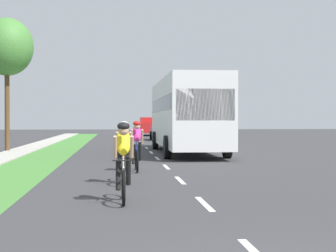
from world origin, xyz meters
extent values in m
plane|color=#38383A|center=(0.00, 20.00, 0.00)|extent=(120.00, 120.00, 0.00)
cube|color=#478438|center=(-4.71, 20.00, 0.00)|extent=(2.09, 70.00, 0.01)
cube|color=#B2ADA3|center=(-6.49, 20.00, 0.00)|extent=(1.46, 70.00, 0.10)
cube|color=white|center=(0.00, 6.00, 0.00)|extent=(0.12, 1.80, 0.01)
cube|color=white|center=(0.00, 10.00, 0.00)|extent=(0.12, 1.80, 0.01)
cube|color=white|center=(0.00, 14.00, 0.00)|extent=(0.12, 1.80, 0.01)
cube|color=white|center=(0.00, 18.00, 0.00)|extent=(0.12, 1.80, 0.01)
cube|color=white|center=(0.00, 22.00, 0.00)|extent=(0.12, 1.80, 0.01)
cube|color=white|center=(0.00, 26.00, 0.00)|extent=(0.12, 1.80, 0.01)
cube|color=white|center=(0.00, 30.00, 0.00)|extent=(0.12, 1.80, 0.01)
cube|color=white|center=(0.00, 34.00, 0.00)|extent=(0.12, 1.80, 0.01)
cube|color=white|center=(0.00, 38.00, 0.00)|extent=(0.12, 1.80, 0.01)
cube|color=white|center=(0.00, 42.00, 0.00)|extent=(0.12, 1.80, 0.01)
cube|color=white|center=(0.00, 46.00, 0.00)|extent=(0.12, 1.80, 0.01)
cube|color=white|center=(0.00, 50.00, 0.00)|extent=(0.12, 1.80, 0.01)
torus|color=black|center=(-1.56, 6.89, 0.34)|extent=(0.06, 0.68, 0.68)
torus|color=black|center=(-1.56, 5.85, 0.34)|extent=(0.06, 0.68, 0.68)
cylinder|color=silver|center=(-1.56, 6.27, 0.52)|extent=(0.04, 0.59, 0.43)
cylinder|color=silver|center=(-1.56, 6.55, 0.62)|extent=(0.04, 0.04, 0.55)
cylinder|color=silver|center=(-1.56, 6.32, 0.85)|extent=(0.03, 0.55, 0.03)
cylinder|color=black|center=(-1.56, 5.87, 0.86)|extent=(0.42, 0.02, 0.02)
ellipsoid|color=yellow|center=(-1.56, 6.39, 1.18)|extent=(0.30, 0.54, 0.63)
sphere|color=tan|center=(-1.56, 6.11, 1.42)|extent=(0.20, 0.20, 0.20)
ellipsoid|color=black|center=(-1.56, 6.11, 1.50)|extent=(0.24, 0.28, 0.16)
cylinder|color=tan|center=(-1.72, 6.11, 1.10)|extent=(0.07, 0.26, 0.45)
cylinder|color=tan|center=(-1.40, 6.11, 1.10)|extent=(0.07, 0.26, 0.45)
cylinder|color=black|center=(-1.66, 6.47, 0.52)|extent=(0.10, 0.30, 0.60)
cylinder|color=black|center=(-1.46, 6.42, 0.62)|extent=(0.10, 0.25, 0.61)
torus|color=black|center=(-1.51, 9.96, 0.34)|extent=(0.06, 0.68, 0.68)
torus|color=black|center=(-1.51, 8.92, 0.34)|extent=(0.06, 0.68, 0.68)
cylinder|color=red|center=(-1.51, 9.34, 0.52)|extent=(0.04, 0.59, 0.43)
cylinder|color=red|center=(-1.51, 9.62, 0.62)|extent=(0.04, 0.04, 0.55)
cylinder|color=red|center=(-1.51, 9.39, 0.85)|extent=(0.03, 0.55, 0.03)
cylinder|color=black|center=(-1.51, 8.94, 0.86)|extent=(0.42, 0.02, 0.02)
ellipsoid|color=#CC2D8C|center=(-1.51, 9.46, 1.18)|extent=(0.30, 0.54, 0.63)
sphere|color=tan|center=(-1.51, 9.18, 1.42)|extent=(0.20, 0.20, 0.20)
ellipsoid|color=white|center=(-1.51, 9.18, 1.50)|extent=(0.24, 0.28, 0.16)
cylinder|color=tan|center=(-1.67, 9.18, 1.10)|extent=(0.07, 0.26, 0.45)
cylinder|color=tan|center=(-1.35, 9.18, 1.10)|extent=(0.07, 0.26, 0.45)
cylinder|color=black|center=(-1.61, 9.54, 0.52)|extent=(0.10, 0.30, 0.60)
cylinder|color=black|center=(-1.41, 9.49, 0.62)|extent=(0.10, 0.25, 0.61)
torus|color=black|center=(-1.06, 13.12, 0.34)|extent=(0.06, 0.68, 0.68)
torus|color=black|center=(-1.06, 12.08, 0.34)|extent=(0.06, 0.68, 0.68)
cylinder|color=#23389E|center=(-1.06, 12.50, 0.52)|extent=(0.04, 0.59, 0.43)
cylinder|color=#23389E|center=(-1.06, 12.78, 0.62)|extent=(0.04, 0.04, 0.55)
cylinder|color=#23389E|center=(-1.06, 12.55, 0.85)|extent=(0.03, 0.55, 0.03)
cylinder|color=black|center=(-1.06, 12.10, 0.86)|extent=(0.42, 0.02, 0.02)
ellipsoid|color=#CC2D8C|center=(-1.06, 12.62, 1.18)|extent=(0.30, 0.54, 0.63)
sphere|color=tan|center=(-1.06, 12.34, 1.42)|extent=(0.20, 0.20, 0.20)
ellipsoid|color=red|center=(-1.06, 12.34, 1.50)|extent=(0.24, 0.28, 0.16)
cylinder|color=tan|center=(-1.22, 12.34, 1.10)|extent=(0.07, 0.26, 0.45)
cylinder|color=tan|center=(-0.90, 12.34, 1.10)|extent=(0.07, 0.26, 0.45)
cylinder|color=black|center=(-1.16, 12.70, 0.52)|extent=(0.10, 0.30, 0.60)
cylinder|color=black|center=(-0.96, 12.65, 0.62)|extent=(0.10, 0.25, 0.61)
cube|color=silver|center=(1.65, 21.59, 1.93)|extent=(2.50, 11.60, 3.10)
cube|color=#1E2833|center=(1.65, 21.59, 2.33)|extent=(2.52, 10.67, 0.64)
cube|color=#1E2833|center=(1.65, 15.82, 2.18)|extent=(2.25, 0.06, 1.20)
cylinder|color=black|center=(0.40, 17.82, 0.48)|extent=(0.28, 0.96, 0.96)
cylinder|color=black|center=(2.90, 17.82, 0.48)|extent=(0.28, 0.96, 0.96)
cylinder|color=black|center=(0.40, 24.78, 0.48)|extent=(0.28, 0.96, 0.96)
cylinder|color=black|center=(2.90, 24.78, 0.48)|extent=(0.28, 0.96, 0.96)
cube|color=#23389E|center=(1.95, 37.26, 0.64)|extent=(1.76, 4.30, 0.76)
cube|color=#23389E|center=(1.95, 37.41, 1.26)|extent=(1.55, 2.24, 0.52)
cube|color=#1E2833|center=(1.95, 36.45, 1.24)|extent=(1.44, 0.08, 0.44)
cylinder|color=black|center=(1.07, 35.93, 0.32)|extent=(0.22, 0.64, 0.64)
cylinder|color=black|center=(2.83, 35.93, 0.32)|extent=(0.22, 0.64, 0.64)
cylinder|color=black|center=(1.07, 38.60, 0.32)|extent=(0.22, 0.64, 0.64)
cylinder|color=black|center=(2.83, 38.60, 0.32)|extent=(0.22, 0.64, 0.64)
cube|color=red|center=(1.53, 48.77, 0.81)|extent=(1.90, 4.70, 1.00)
cube|color=red|center=(1.53, 48.97, 1.53)|extent=(1.71, 2.91, 0.52)
cube|color=#1E2833|center=(1.53, 47.72, 1.41)|extent=(1.56, 0.08, 0.44)
cylinder|color=black|center=(0.58, 47.36, 0.36)|extent=(0.25, 0.72, 0.72)
cylinder|color=black|center=(2.48, 47.36, 0.36)|extent=(0.25, 0.72, 0.72)
cylinder|color=black|center=(0.58, 50.18, 0.36)|extent=(0.25, 0.72, 0.72)
cylinder|color=black|center=(2.48, 50.18, 0.36)|extent=(0.25, 0.72, 0.72)
cylinder|color=brown|center=(-7.15, 23.45, 2.10)|extent=(0.24, 0.24, 4.20)
ellipsoid|color=#478438|center=(-7.15, 23.45, 5.26)|extent=(2.63, 2.63, 2.90)
camera|label=1|loc=(-1.69, -4.27, 1.64)|focal=57.73mm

